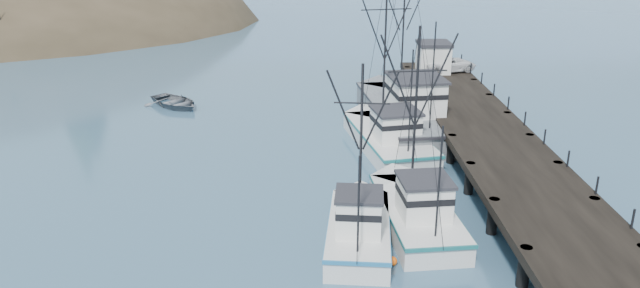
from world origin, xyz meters
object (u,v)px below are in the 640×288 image
object	(u,v)px
trawler_near	(415,210)
pickup_truck	(448,64)
trawler_mid	(359,227)
pier_shed	(433,57)
trawler_far	(387,135)
work_vessel	(405,111)
motorboat	(175,106)
pier	(491,139)

from	to	relation	value
trawler_near	pickup_truck	xyz separation A→B (m)	(7.32, 26.82, 1.93)
trawler_mid	pier_shed	size ratio (longest dim) A/B	2.95
trawler_far	work_vessel	xyz separation A→B (m)	(2.01, 4.71, 0.41)
trawler_far	trawler_mid	bearing A→B (deg)	-102.50
pickup_truck	pier_shed	bearing A→B (deg)	71.92
trawler_near	trawler_far	xyz separation A→B (m)	(-0.07, 12.15, 0.00)
work_vessel	pickup_truck	size ratio (longest dim) A/B	3.30
trawler_mid	trawler_far	xyz separation A→B (m)	(3.11, 14.05, 0.00)
motorboat	pier	bearing A→B (deg)	-74.66
pier_shed	trawler_mid	bearing A→B (deg)	-107.59
trawler_near	work_vessel	distance (m)	16.99
trawler_near	pickup_truck	distance (m)	27.87
work_vessel	pickup_truck	world-z (taller)	work_vessel
pier_shed	motorboat	world-z (taller)	pier_shed
trawler_mid	trawler_far	distance (m)	14.39
trawler_far	pier_shed	xyz separation A→B (m)	(5.99, 14.67, 2.60)
trawler_far	pickup_truck	size ratio (longest dim) A/B	2.38
pier	motorboat	xyz separation A→B (m)	(-23.89, 13.73, -1.69)
pier	trawler_mid	bearing A→B (deg)	-131.96
trawler_near	pier_shed	distance (m)	27.59
trawler_near	trawler_far	size ratio (longest dim) A/B	0.85
pier_shed	pier	bearing A→B (deg)	-88.30
trawler_mid	work_vessel	distance (m)	19.46
trawler_mid	motorboat	size ratio (longest dim) A/B	1.69
pier	trawler_near	xyz separation A→B (m)	(-6.46, -8.82, -0.87)
pier_shed	motorboat	bearing A→B (deg)	-169.63
pier	work_vessel	world-z (taller)	work_vessel
trawler_mid	pickup_truck	world-z (taller)	trawler_mid
trawler_far	pickup_truck	bearing A→B (deg)	63.26
trawler_near	pier_shed	xyz separation A→B (m)	(5.92, 26.82, 2.60)
pier_shed	trawler_far	bearing A→B (deg)	-112.21
work_vessel	trawler_mid	bearing A→B (deg)	-105.28
trawler_far	work_vessel	size ratio (longest dim) A/B	0.72
pier	trawler_near	size ratio (longest dim) A/B	4.04
trawler_near	trawler_far	bearing A→B (deg)	90.32
trawler_near	pier_shed	bearing A→B (deg)	77.55
pickup_truck	work_vessel	bearing A→B (deg)	133.53
trawler_mid	pier_shed	world-z (taller)	trawler_mid
pickup_truck	motorboat	distance (m)	25.27
trawler_near	trawler_mid	size ratio (longest dim) A/B	1.15
pier	work_vessel	xyz separation A→B (m)	(-4.51, 8.05, -0.46)
work_vessel	pier_shed	xyz separation A→B (m)	(3.98, 9.95, 2.19)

